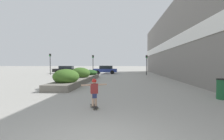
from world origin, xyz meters
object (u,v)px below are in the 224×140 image
trash_bin (223,89)px  traffic_light_right (147,61)px  traffic_light_far_left (50,60)px  traffic_light_left (93,61)px  skateboard (94,106)px  car_leftmost (66,70)px  skateboarder (94,89)px  car_center_left (106,70)px

trash_bin → traffic_light_right: (-1.47, 19.46, 1.71)m
traffic_light_right → traffic_light_far_left: (-16.30, 0.23, 0.20)m
traffic_light_left → traffic_light_far_left: bearing=-178.4°
trash_bin → traffic_light_right: 19.59m
traffic_light_left → traffic_light_far_left: traffic_light_far_left is taller
trash_bin → traffic_light_left: traffic_light_left is taller
skateboard → car_leftmost: 27.81m
trash_bin → traffic_light_left: bearing=117.6°
trash_bin → traffic_light_far_left: traffic_light_far_left is taller
trash_bin → traffic_light_right: bearing=94.3°
car_leftmost → traffic_light_right: (14.95, -4.18, 1.48)m
skateboarder → traffic_light_right: bearing=55.1°
skateboarder → skateboard: bearing=74.8°
skateboarder → traffic_light_left: bearing=78.1°
skateboarder → traffic_light_far_left: (-11.44, 21.95, 1.66)m
traffic_light_right → traffic_light_far_left: bearing=179.2°
skateboard → traffic_light_far_left: size_ratio=0.21×
car_leftmost → traffic_light_right: bearing=-105.6°
traffic_light_far_left → trash_bin: bearing=-47.9°
traffic_light_left → traffic_light_right: traffic_light_left is taller
skateboarder → traffic_light_right: traffic_light_right is taller
car_leftmost → car_center_left: 7.87m
car_leftmost → car_center_left: (7.84, -0.72, 0.03)m
skateboard → traffic_light_right: size_ratio=0.23×
car_leftmost → traffic_light_left: size_ratio=1.38×
trash_bin → car_leftmost: bearing=124.8°
traffic_light_left → traffic_light_far_left: (-7.38, -0.20, 0.16)m
skateboarder → traffic_light_left: traffic_light_left is taller
traffic_light_left → skateboarder: bearing=-79.6°
skateboarder → car_center_left: (-2.25, 25.18, 0.02)m
skateboarder → trash_bin: skateboarder is taller
trash_bin → traffic_light_far_left: size_ratio=0.30×
trash_bin → traffic_light_right: traffic_light_right is taller
skateboard → traffic_light_left: traffic_light_left is taller
skateboarder → car_leftmost: car_leftmost is taller
car_center_left → traffic_light_right: bearing=-116.0°
traffic_light_right → traffic_light_far_left: 16.30m
traffic_light_left → traffic_light_right: (8.92, -0.44, -0.04)m
skateboarder → traffic_light_right: (4.86, 21.72, 1.46)m
car_center_left → traffic_light_left: size_ratio=1.30×
traffic_light_left → car_leftmost: bearing=148.2°
car_center_left → traffic_light_left: (-1.81, -3.03, 1.49)m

